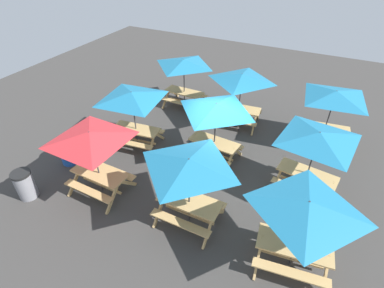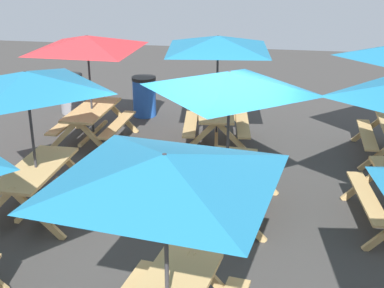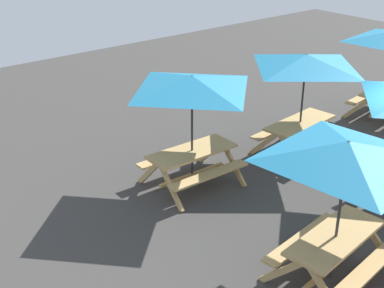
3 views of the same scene
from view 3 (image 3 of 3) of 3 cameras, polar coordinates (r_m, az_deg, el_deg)
picnic_table_0 at (r=10.05m, az=0.00°, el=5.64°), size 2.06×2.06×2.34m
picnic_table_3 at (r=7.65m, az=16.11°, el=-1.83°), size 2.81×2.81×2.34m
picnic_table_5 at (r=11.70m, az=11.99°, el=7.89°), size 2.19×2.19×2.34m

